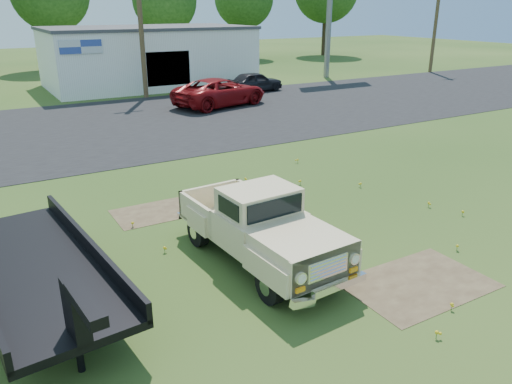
% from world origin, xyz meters
% --- Properties ---
extents(ground, '(140.00, 140.00, 0.00)m').
position_xyz_m(ground, '(0.00, 0.00, 0.00)').
color(ground, '#254516').
rests_on(ground, ground).
extents(asphalt_lot, '(90.00, 14.00, 0.02)m').
position_xyz_m(asphalt_lot, '(0.00, 15.00, 0.00)').
color(asphalt_lot, black).
rests_on(asphalt_lot, ground).
extents(dirt_patch_a, '(3.00, 2.00, 0.01)m').
position_xyz_m(dirt_patch_a, '(1.50, -3.00, 0.00)').
color(dirt_patch_a, '#4E3B2A').
rests_on(dirt_patch_a, ground).
extents(dirt_patch_b, '(2.20, 1.60, 0.01)m').
position_xyz_m(dirt_patch_b, '(-2.00, 3.50, 0.00)').
color(dirt_patch_b, '#4E3B2A').
rests_on(dirt_patch_b, ground).
extents(commercial_building, '(14.20, 8.20, 4.15)m').
position_xyz_m(commercial_building, '(6.00, 26.99, 2.10)').
color(commercial_building, white).
rests_on(commercial_building, ground).
extents(utility_pole_mid, '(1.60, 0.30, 9.00)m').
position_xyz_m(utility_pole_mid, '(4.00, 22.00, 4.60)').
color(utility_pole_mid, '#4A3322').
rests_on(utility_pole_mid, ground).
extents(utility_pole_east, '(1.60, 0.30, 9.00)m').
position_xyz_m(utility_pole_east, '(30.00, 22.00, 4.60)').
color(utility_pole_east, '#4A3322').
rests_on(utility_pole_east, ground).
extents(treeline_e, '(6.08, 6.08, 9.04)m').
position_xyz_m(treeline_e, '(12.00, 39.00, 5.98)').
color(treeline_e, '#332617').
rests_on(treeline_e, ground).
extents(vintage_pickup_truck, '(2.22, 5.05, 1.79)m').
position_xyz_m(vintage_pickup_truck, '(-0.90, -0.47, 0.90)').
color(vintage_pickup_truck, '#C6B184').
rests_on(vintage_pickup_truck, ground).
extents(flatbed_trailer, '(2.74, 6.61, 1.76)m').
position_xyz_m(flatbed_trailer, '(-5.44, 0.25, 0.88)').
color(flatbed_trailer, black).
rests_on(flatbed_trailer, ground).
extents(red_pickup, '(6.23, 4.01, 1.60)m').
position_xyz_m(red_pickup, '(6.82, 17.01, 0.80)').
color(red_pickup, maroon).
rests_on(red_pickup, ground).
extents(dark_sedan, '(4.11, 2.09, 1.34)m').
position_xyz_m(dark_sedan, '(11.14, 20.43, 0.67)').
color(dark_sedan, black).
rests_on(dark_sedan, ground).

